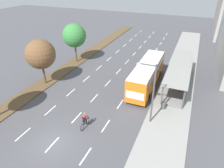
% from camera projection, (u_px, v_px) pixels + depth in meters
% --- Properties ---
extents(ground_plane, '(140.00, 140.00, 0.00)m').
position_uv_depth(ground_plane, '(54.00, 143.00, 18.75)').
color(ground_plane, '#4C4C51').
extents(median_strip, '(2.60, 52.00, 0.12)m').
position_uv_depth(median_strip, '(83.00, 57.00, 37.66)').
color(median_strip, brown).
rests_on(median_strip, ground).
extents(sidewalk_right, '(4.50, 52.00, 0.15)m').
position_uv_depth(sidewalk_right, '(180.00, 73.00, 31.75)').
color(sidewalk_right, gray).
rests_on(sidewalk_right, ground).
extents(lane_divider_left, '(0.14, 49.03, 0.01)m').
position_uv_depth(lane_divider_left, '(104.00, 63.00, 35.28)').
color(lane_divider_left, white).
rests_on(lane_divider_left, ground).
extents(lane_divider_center, '(0.14, 49.03, 0.01)m').
position_uv_depth(lane_divider_center, '(123.00, 66.00, 34.10)').
color(lane_divider_center, white).
rests_on(lane_divider_center, ground).
extents(lane_divider_right, '(0.14, 49.03, 0.01)m').
position_uv_depth(lane_divider_right, '(143.00, 70.00, 32.93)').
color(lane_divider_right, white).
rests_on(lane_divider_right, ground).
extents(bus_shelter, '(2.90, 12.90, 2.86)m').
position_uv_depth(bus_shelter, '(181.00, 73.00, 27.44)').
color(bus_shelter, gray).
rests_on(bus_shelter, sidewalk_right).
extents(bus, '(2.54, 11.29, 3.37)m').
position_uv_depth(bus, '(147.00, 72.00, 27.23)').
color(bus, orange).
rests_on(bus, ground).
extents(cyclist, '(0.46, 1.82, 1.71)m').
position_uv_depth(cyclist, '(85.00, 121.00, 20.36)').
color(cyclist, black).
rests_on(cyclist, ground).
extents(median_tree_second, '(3.97, 3.97, 6.31)m').
position_uv_depth(median_tree_second, '(40.00, 54.00, 26.63)').
color(median_tree_second, brown).
rests_on(median_tree_second, median_strip).
extents(median_tree_third, '(3.92, 3.92, 6.56)m').
position_uv_depth(median_tree_third, '(74.00, 36.00, 33.50)').
color(median_tree_third, brown).
rests_on(median_tree_third, median_strip).
extents(streetlight, '(1.91, 0.24, 6.50)m').
position_uv_depth(streetlight, '(152.00, 91.00, 19.52)').
color(streetlight, '#4C4C51').
rests_on(streetlight, sidewalk_right).
extents(trash_bin, '(0.52, 0.52, 0.85)m').
position_uv_depth(trash_bin, '(163.00, 105.00, 23.09)').
color(trash_bin, '#4C4C51').
rests_on(trash_bin, sidewalk_right).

